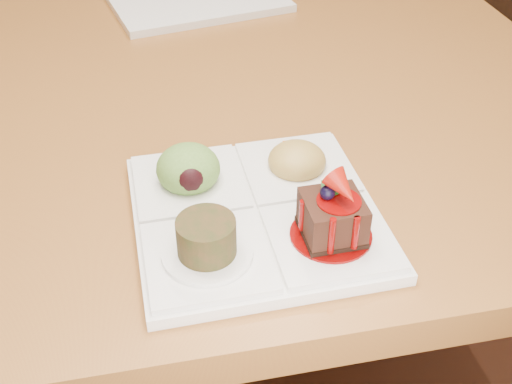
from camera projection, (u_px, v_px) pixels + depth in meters
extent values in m
plane|color=#532A17|center=(192.00, 259.00, 1.65)|extent=(6.00, 6.00, 0.00)
cylinder|color=olive|center=(13.00, 16.00, 2.02)|extent=(0.06, 0.06, 0.71)
cube|color=black|center=(403.00, 23.00, 1.63)|extent=(0.50, 0.50, 0.04)
cylinder|color=black|center=(491.00, 136.00, 1.69)|extent=(0.04, 0.04, 0.47)
cylinder|color=black|center=(353.00, 160.00, 1.60)|extent=(0.04, 0.04, 0.47)
cylinder|color=black|center=(420.00, 70.00, 1.98)|extent=(0.04, 0.04, 0.47)
cylinder|color=black|center=(301.00, 87.00, 1.90)|extent=(0.04, 0.04, 0.47)
cube|color=white|center=(256.00, 216.00, 0.61)|extent=(0.23, 0.23, 0.01)
cube|color=white|center=(330.00, 238.00, 0.57)|extent=(0.11, 0.11, 0.01)
cube|color=white|center=(208.00, 257.00, 0.55)|extent=(0.11, 0.11, 0.01)
cube|color=white|center=(189.00, 182.00, 0.64)|extent=(0.11, 0.11, 0.01)
cube|color=white|center=(297.00, 168.00, 0.66)|extent=(0.11, 0.11, 0.01)
cylinder|color=#680403|center=(331.00, 235.00, 0.57)|extent=(0.07, 0.07, 0.00)
cube|color=black|center=(331.00, 233.00, 0.57)|extent=(0.05, 0.05, 0.01)
cube|color=black|center=(333.00, 215.00, 0.56)|extent=(0.05, 0.05, 0.03)
cylinder|color=#680403|center=(334.00, 200.00, 0.55)|extent=(0.04, 0.04, 0.00)
sphere|color=black|center=(327.00, 192.00, 0.54)|extent=(0.01, 0.01, 0.01)
cone|color=#A4150A|center=(343.00, 188.00, 0.53)|extent=(0.04, 0.04, 0.03)
cube|color=#104210|center=(334.00, 188.00, 0.55)|extent=(0.01, 0.02, 0.01)
cube|color=#104210|center=(326.00, 187.00, 0.55)|extent=(0.01, 0.02, 0.01)
cylinder|color=#680403|center=(332.00, 236.00, 0.53)|extent=(0.01, 0.01, 0.04)
cylinder|color=#680403|center=(356.00, 233.00, 0.54)|extent=(0.01, 0.01, 0.03)
cylinder|color=#680403|center=(302.00, 215.00, 0.56)|extent=(0.01, 0.01, 0.03)
cylinder|color=white|center=(207.00, 253.00, 0.55)|extent=(0.08, 0.08, 0.00)
cylinder|color=#482914|center=(206.00, 237.00, 0.54)|extent=(0.05, 0.05, 0.03)
cylinder|color=#48200F|center=(206.00, 227.00, 0.53)|extent=(0.04, 0.04, 0.00)
ellipsoid|color=olive|center=(188.00, 169.00, 0.63)|extent=(0.06, 0.06, 0.05)
ellipsoid|color=black|center=(191.00, 179.00, 0.61)|extent=(0.03, 0.02, 0.03)
ellipsoid|color=#A18A3A|center=(297.00, 161.00, 0.65)|extent=(0.06, 0.06, 0.04)
cube|color=#C15C0E|center=(309.00, 153.00, 0.65)|extent=(0.02, 0.02, 0.01)
cube|color=#387519|center=(300.00, 151.00, 0.66)|extent=(0.02, 0.02, 0.01)
cube|color=#C15C0E|center=(289.00, 148.00, 0.66)|extent=(0.02, 0.02, 0.01)
cube|color=#387519|center=(282.00, 155.00, 0.65)|extent=(0.01, 0.01, 0.01)
cube|color=#C15C0E|center=(288.00, 161.00, 0.65)|extent=(0.02, 0.01, 0.01)
cube|color=#387519|center=(295.00, 162.00, 0.64)|extent=(0.02, 0.02, 0.01)
cube|color=#C15C0E|center=(303.00, 163.00, 0.64)|extent=(0.01, 0.01, 0.01)
cube|color=#387519|center=(307.00, 157.00, 0.65)|extent=(0.02, 0.02, 0.01)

